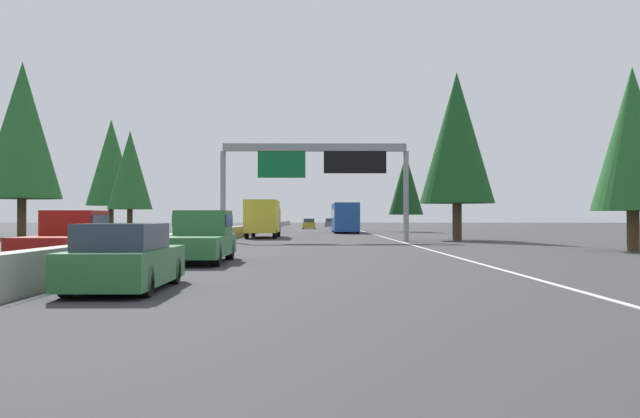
{
  "coord_description": "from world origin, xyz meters",
  "views": [
    {
      "loc": [
        -1.06,
        -5.77,
        1.6
      ],
      "look_at": [
        47.33,
        -6.24,
        2.21
      ],
      "focal_mm": 38.69,
      "sensor_mm": 36.0,
      "label": 1
    }
  ],
  "objects": [
    {
      "name": "conifer_right_mid",
      "position": [
        47.32,
        -15.9,
        7.23
      ],
      "size": [
        5.23,
        5.23,
        11.89
      ],
      "color": "#4C3823",
      "rests_on": "ground"
    },
    {
      "name": "shoulder_stripe_median",
      "position": [
        70.0,
        -0.25,
        0.01
      ],
      "size": [
        160.0,
        0.16,
        0.01
      ],
      "primitive_type": "cube",
      "color": "silver",
      "rests_on": "ground"
    },
    {
      "name": "sedan_near_center",
      "position": [
        121.16,
        -8.75,
        0.68
      ],
      "size": [
        4.4,
        1.8,
        1.47
      ],
      "color": "slate",
      "rests_on": "ground"
    },
    {
      "name": "conifer_left_near",
      "position": [
        54.99,
        17.89,
        8.7
      ],
      "size": [
        6.3,
        6.3,
        14.31
      ],
      "color": "#4C3823",
      "rests_on": "ground"
    },
    {
      "name": "sedan_far_right",
      "position": [
        97.71,
        -5.15,
        0.68
      ],
      "size": [
        4.4,
        1.8,
        1.47
      ],
      "color": "#AD931E",
      "rests_on": "ground"
    },
    {
      "name": "conifer_left_far",
      "position": [
        89.33,
        20.75,
        8.84
      ],
      "size": [
        6.39,
        6.39,
        14.53
      ],
      "color": "#4C3823",
      "rests_on": "ground"
    },
    {
      "name": "oncoming_near",
      "position": [
        23.86,
        3.04,
        0.91
      ],
      "size": [
        5.6,
        2.0,
        1.86
      ],
      "rotation": [
        0.0,
        0.0,
        3.14
      ],
      "color": "maroon",
      "rests_on": "ground"
    },
    {
      "name": "sign_gantry_overhead",
      "position": [
        45.17,
        -6.03,
        5.23
      ],
      "size": [
        0.5,
        12.68,
        6.57
      ],
      "color": "gray",
      "rests_on": "ground"
    },
    {
      "name": "ground_plane",
      "position": [
        60.0,
        0.0,
        0.0
      ],
      "size": [
        320.0,
        320.0,
        0.0
      ],
      "primitive_type": "plane",
      "color": "#38383A"
    },
    {
      "name": "median_barrier",
      "position": [
        80.0,
        0.3,
        0.45
      ],
      "size": [
        180.0,
        0.56,
        0.9
      ],
      "primitive_type": "cube",
      "color": "#9E9B93",
      "rests_on": "ground"
    },
    {
      "name": "conifer_right_far",
      "position": [
        76.35,
        -16.21,
        5.35
      ],
      "size": [
        3.88,
        3.88,
        8.81
      ],
      "color": "#4C3823",
      "rests_on": "ground"
    },
    {
      "name": "conifer_left_mid",
      "position": [
        79.14,
        15.57,
        7.13
      ],
      "size": [
        5.16,
        5.16,
        11.73
      ],
      "color": "#4C3823",
      "rests_on": "ground"
    },
    {
      "name": "bus_distant_a",
      "position": [
        72.09,
        -9.11,
        1.72
      ],
      "size": [
        11.5,
        2.55,
        3.1
      ],
      "color": "#1E4793",
      "rests_on": "ground"
    },
    {
      "name": "box_truck_mid_left",
      "position": [
        53.6,
        -1.8,
        1.61
      ],
      "size": [
        8.5,
        2.4,
        2.95
      ],
      "color": "gold",
      "rests_on": "ground"
    },
    {
      "name": "shoulder_stripe_right",
      "position": [
        70.0,
        -11.52,
        0.01
      ],
      "size": [
        160.0,
        0.16,
        0.01
      ],
      "primitive_type": "cube",
      "color": "silver",
      "rests_on": "ground"
    },
    {
      "name": "sedan_distant_b",
      "position": [
        14.14,
        -1.62,
        0.68
      ],
      "size": [
        4.4,
        1.8,
        1.47
      ],
      "color": "#2D6B38",
      "rests_on": "ground"
    },
    {
      "name": "conifer_right_near",
      "position": [
        31.49,
        -20.97,
        5.34
      ],
      "size": [
        3.87,
        3.87,
        8.8
      ],
      "color": "#4C3823",
      "rests_on": "ground"
    },
    {
      "name": "pickup_mid_center",
      "position": [
        23.72,
        -1.72,
        0.91
      ],
      "size": [
        5.6,
        2.0,
        1.86
      ],
      "color": "#2D6B38",
      "rests_on": "ground"
    }
  ]
}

